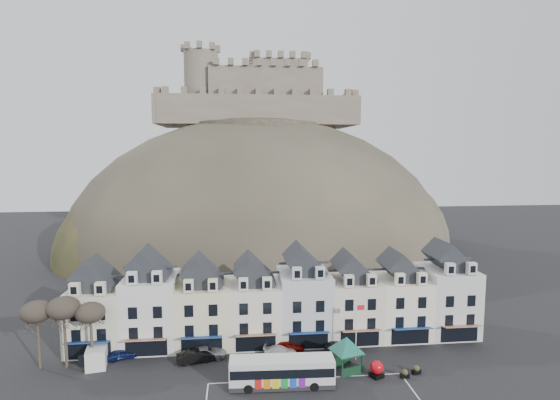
{
  "coord_description": "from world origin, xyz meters",
  "views": [
    {
      "loc": [
        -5.72,
        -41.17,
        25.67
      ],
      "look_at": [
        0.93,
        24.0,
        18.21
      ],
      "focal_mm": 28.0,
      "sensor_mm": 36.0,
      "label": 1
    }
  ],
  "objects_px": {
    "car_black": "(196,356)",
    "car_silver": "(206,353)",
    "bus_shelter": "(347,345)",
    "car_navy": "(122,354)",
    "car_charcoal": "(339,348)",
    "flagpole": "(357,328)",
    "car_white": "(280,351)",
    "white_van": "(98,353)",
    "red_buoy": "(377,369)",
    "car_maroon": "(288,346)",
    "bus": "(282,371)"
  },
  "relations": [
    {
      "from": "car_black",
      "to": "car_silver",
      "type": "xyz_separation_m",
      "value": [
        1.2,
        0.83,
        -0.06
      ]
    },
    {
      "from": "bus_shelter",
      "to": "car_navy",
      "type": "relative_size",
      "value": 1.68
    },
    {
      "from": "car_charcoal",
      "to": "flagpole",
      "type": "bearing_deg",
      "value": -135.85
    },
    {
      "from": "car_black",
      "to": "car_white",
      "type": "xyz_separation_m",
      "value": [
        10.4,
        0.5,
        -0.15
      ]
    },
    {
      "from": "car_navy",
      "to": "car_charcoal",
      "type": "relative_size",
      "value": 1.0
    },
    {
      "from": "bus_shelter",
      "to": "car_black",
      "type": "relative_size",
      "value": 1.34
    },
    {
      "from": "car_white",
      "to": "car_navy",
      "type": "bearing_deg",
      "value": 98.01
    },
    {
      "from": "white_van",
      "to": "car_silver",
      "type": "xyz_separation_m",
      "value": [
        13.04,
        -0.19,
        -0.48
      ]
    },
    {
      "from": "red_buoy",
      "to": "flagpole",
      "type": "bearing_deg",
      "value": 104.5
    },
    {
      "from": "flagpole",
      "to": "car_maroon",
      "type": "bearing_deg",
      "value": 159.12
    },
    {
      "from": "white_van",
      "to": "car_black",
      "type": "distance_m",
      "value": 11.89
    },
    {
      "from": "bus_shelter",
      "to": "car_white",
      "type": "distance_m",
      "value": 8.94
    },
    {
      "from": "bus_shelter",
      "to": "car_navy",
      "type": "bearing_deg",
      "value": 150.72
    },
    {
      "from": "car_navy",
      "to": "flagpole",
      "type": "bearing_deg",
      "value": -115.75
    },
    {
      "from": "white_van",
      "to": "car_charcoal",
      "type": "relative_size",
      "value": 1.47
    },
    {
      "from": "flagpole",
      "to": "car_silver",
      "type": "bearing_deg",
      "value": 173.3
    },
    {
      "from": "car_navy",
      "to": "car_charcoal",
      "type": "bearing_deg",
      "value": -111.73
    },
    {
      "from": "flagpole",
      "to": "car_white",
      "type": "bearing_deg",
      "value": 168.76
    },
    {
      "from": "bus",
      "to": "white_van",
      "type": "height_order",
      "value": "bus"
    },
    {
      "from": "bus_shelter",
      "to": "car_silver",
      "type": "distance_m",
      "value": 17.37
    },
    {
      "from": "bus",
      "to": "bus_shelter",
      "type": "bearing_deg",
      "value": 20.61
    },
    {
      "from": "car_navy",
      "to": "bus",
      "type": "bearing_deg",
      "value": -133.09
    },
    {
      "from": "car_black",
      "to": "car_charcoal",
      "type": "relative_size",
      "value": 1.25
    },
    {
      "from": "flagpole",
      "to": "bus",
      "type": "bearing_deg",
      "value": -152.17
    },
    {
      "from": "car_maroon",
      "to": "car_charcoal",
      "type": "distance_m",
      "value": 6.46
    },
    {
      "from": "car_black",
      "to": "white_van",
      "type": "bearing_deg",
      "value": 70.88
    },
    {
      "from": "bus_shelter",
      "to": "car_maroon",
      "type": "height_order",
      "value": "bus_shelter"
    },
    {
      "from": "flagpole",
      "to": "car_navy",
      "type": "xyz_separation_m",
      "value": [
        -28.87,
        3.08,
        -3.44
      ]
    },
    {
      "from": "car_white",
      "to": "car_black",
      "type": "bearing_deg",
      "value": 104.39
    },
    {
      "from": "bus_shelter",
      "to": "car_charcoal",
      "type": "bearing_deg",
      "value": 69.46
    },
    {
      "from": "car_white",
      "to": "bus",
      "type": "bearing_deg",
      "value": -172.78
    },
    {
      "from": "car_maroon",
      "to": "red_buoy",
      "type": "bearing_deg",
      "value": -126.32
    },
    {
      "from": "car_navy",
      "to": "car_silver",
      "type": "bearing_deg",
      "value": -114.65
    },
    {
      "from": "bus",
      "to": "car_maroon",
      "type": "xyz_separation_m",
      "value": [
        1.74,
        8.26,
        -1.08
      ]
    },
    {
      "from": "car_white",
      "to": "car_charcoal",
      "type": "xyz_separation_m",
      "value": [
        7.58,
        0.26,
        -0.0
      ]
    },
    {
      "from": "car_navy",
      "to": "car_white",
      "type": "bearing_deg",
      "value": -113.27
    },
    {
      "from": "bus_shelter",
      "to": "car_white",
      "type": "bearing_deg",
      "value": 131.43
    },
    {
      "from": "car_navy",
      "to": "car_white",
      "type": "xyz_separation_m",
      "value": [
        19.6,
        -1.24,
        -0.02
      ]
    },
    {
      "from": "white_van",
      "to": "car_black",
      "type": "bearing_deg",
      "value": -15.24
    },
    {
      "from": "car_black",
      "to": "bus",
      "type": "bearing_deg",
      "value": -137.64
    },
    {
      "from": "bus_shelter",
      "to": "car_navy",
      "type": "height_order",
      "value": "bus_shelter"
    },
    {
      "from": "bus_shelter",
      "to": "car_charcoal",
      "type": "distance_m",
      "value": 5.36
    },
    {
      "from": "flagpole",
      "to": "car_maroon",
      "type": "relative_size",
      "value": 1.73
    },
    {
      "from": "bus_shelter",
      "to": "red_buoy",
      "type": "bearing_deg",
      "value": -47.51
    },
    {
      "from": "bus_shelter",
      "to": "car_black",
      "type": "height_order",
      "value": "bus_shelter"
    },
    {
      "from": "car_black",
      "to": "car_silver",
      "type": "distance_m",
      "value": 1.46
    },
    {
      "from": "car_navy",
      "to": "car_maroon",
      "type": "xyz_separation_m",
      "value": [
        20.8,
        0.0,
        0.07
      ]
    },
    {
      "from": "bus",
      "to": "car_white",
      "type": "bearing_deg",
      "value": 87.99
    },
    {
      "from": "red_buoy",
      "to": "car_black",
      "type": "distance_m",
      "value": 21.57
    },
    {
      "from": "car_navy",
      "to": "car_black",
      "type": "xyz_separation_m",
      "value": [
        9.2,
        -1.74,
        0.13
      ]
    }
  ]
}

